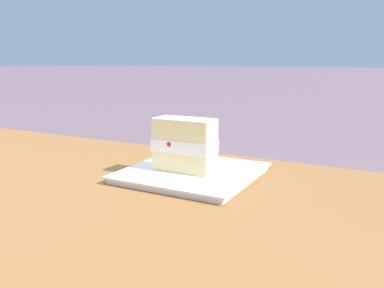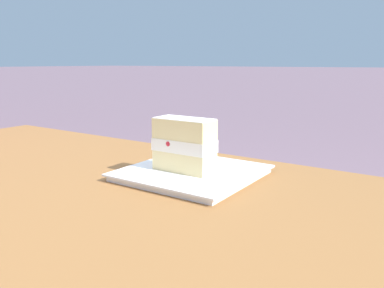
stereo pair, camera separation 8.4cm
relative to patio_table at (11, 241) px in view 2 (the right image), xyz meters
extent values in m
cylinder|color=brown|center=(0.69, -0.48, -0.30)|extent=(0.07, 0.07, 0.68)
cube|color=brown|center=(0.00, 0.00, 0.06)|extent=(1.50, 1.08, 0.04)
cube|color=white|center=(-0.20, -0.31, 0.09)|extent=(0.26, 0.26, 0.01)
cube|color=white|center=(-0.20, -0.31, 0.10)|extent=(0.27, 0.27, 0.00)
cube|color=#EAD18C|center=(-0.19, -0.30, 0.12)|extent=(0.13, 0.06, 0.04)
cube|color=white|center=(-0.19, -0.30, 0.15)|extent=(0.13, 0.06, 0.03)
sphere|color=#B21923|center=(-0.17, -0.27, 0.16)|extent=(0.01, 0.01, 0.01)
sphere|color=#B21923|center=(-0.23, -0.33, 0.15)|extent=(0.02, 0.02, 0.02)
cube|color=#EAD18C|center=(-0.19, -0.30, 0.19)|extent=(0.13, 0.06, 0.04)
cube|color=white|center=(-0.19, -0.30, 0.21)|extent=(0.13, 0.06, 0.00)
cylinder|color=silver|center=(-0.04, -0.49, 0.09)|extent=(0.07, 0.13, 0.01)
cube|color=silver|center=(-0.08, -0.41, 0.09)|extent=(0.03, 0.04, 0.01)
camera|label=1|loc=(-0.59, 0.42, 0.33)|focal=36.72mm
camera|label=2|loc=(-0.66, 0.37, 0.33)|focal=36.72mm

